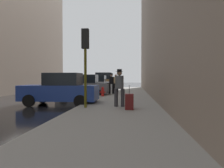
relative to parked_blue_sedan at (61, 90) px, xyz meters
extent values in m
plane|color=black|center=(-2.65, 0.93, -0.85)|extent=(120.00, 120.00, 0.00)
cube|color=gray|center=(3.35, 0.93, -0.77)|extent=(4.00, 40.00, 0.15)
cube|color=navy|center=(-0.05, 0.00, -0.16)|extent=(4.22, 1.89, 0.84)
cube|color=black|center=(0.15, 0.00, 0.59)|extent=(1.91, 1.58, 0.70)
cylinder|color=black|center=(-1.42, 0.90, -0.53)|extent=(0.64, 0.23, 0.64)
cylinder|color=black|center=(-1.40, -0.94, -0.53)|extent=(0.64, 0.23, 0.64)
cylinder|color=black|center=(1.31, 0.93, -0.53)|extent=(0.64, 0.23, 0.64)
cylinder|color=black|center=(1.33, -0.91, -0.53)|extent=(0.64, 0.23, 0.64)
cube|color=slate|center=(-0.05, 5.88, -0.16)|extent=(4.21, 1.87, 0.84)
cube|color=black|center=(0.15, 5.88, 0.59)|extent=(1.90, 1.58, 0.70)
cylinder|color=black|center=(-1.40, 6.82, -0.53)|extent=(0.64, 0.22, 0.64)
cylinder|color=black|center=(-1.42, 4.98, -0.53)|extent=(0.64, 0.22, 0.64)
cylinder|color=black|center=(1.33, 6.79, -0.53)|extent=(0.64, 0.22, 0.64)
cylinder|color=black|center=(1.31, 4.95, -0.53)|extent=(0.64, 0.22, 0.64)
cube|color=#B7BABF|center=(-0.05, 11.50, -0.16)|extent=(4.24, 1.93, 0.84)
cube|color=black|center=(0.15, 11.50, 0.59)|extent=(1.92, 1.60, 0.70)
cylinder|color=black|center=(-1.39, 12.45, -0.53)|extent=(0.64, 0.23, 0.64)
cylinder|color=black|center=(-1.43, 10.61, -0.53)|extent=(0.64, 0.23, 0.64)
cylinder|color=black|center=(1.34, 12.39, -0.53)|extent=(0.64, 0.23, 0.64)
cylinder|color=black|center=(1.30, 10.55, -0.53)|extent=(0.64, 0.23, 0.64)
cube|color=brown|center=(-0.05, 17.60, -0.03)|extent=(4.66, 2.00, 1.10)
cube|color=black|center=(0.15, 17.59, 0.95)|extent=(2.12, 1.64, 0.90)
cylinder|color=black|center=(-1.51, 18.57, -0.53)|extent=(0.65, 0.24, 0.64)
cylinder|color=black|center=(-1.57, 16.73, -0.53)|extent=(0.65, 0.24, 0.64)
cylinder|color=black|center=(1.48, 18.47, -0.53)|extent=(0.65, 0.24, 0.64)
cylinder|color=black|center=(1.41, 16.63, -0.53)|extent=(0.65, 0.24, 0.64)
cylinder|color=red|center=(1.80, 4.26, -0.42)|extent=(0.22, 0.22, 0.55)
sphere|color=red|center=(1.80, 4.26, -0.09)|extent=(0.20, 0.20, 0.20)
cylinder|color=red|center=(1.64, 4.26, -0.40)|extent=(0.10, 0.09, 0.09)
cylinder|color=red|center=(1.96, 4.26, -0.40)|extent=(0.10, 0.09, 0.09)
cylinder|color=#514C0F|center=(1.85, -2.03, 1.10)|extent=(0.12, 0.12, 3.60)
cube|color=black|center=(1.85, -2.03, 2.45)|extent=(0.32, 0.24, 0.90)
sphere|color=red|center=(1.85, -1.90, 2.73)|extent=(0.14, 0.14, 0.14)
sphere|color=yellow|center=(1.85, -1.90, 2.45)|extent=(0.14, 0.14, 0.14)
sphere|color=green|center=(1.85, -1.90, 2.17)|extent=(0.14, 0.14, 0.14)
cylinder|color=#333338|center=(3.55, -1.61, -0.27)|extent=(0.21, 0.21, 0.85)
cylinder|color=#333338|center=(3.23, -1.56, -0.27)|extent=(0.21, 0.21, 0.85)
cylinder|color=#4C5156|center=(3.39, -1.59, 0.46)|extent=(0.46, 0.46, 0.62)
sphere|color=#997051|center=(3.39, -1.59, 0.89)|extent=(0.24, 0.24, 0.24)
cylinder|color=black|center=(3.39, -1.59, 0.96)|extent=(0.34, 0.34, 0.02)
cylinder|color=black|center=(3.39, -1.59, 1.02)|extent=(0.23, 0.23, 0.11)
cylinder|color=black|center=(2.38, 6.73, -0.27)|extent=(0.21, 0.21, 0.85)
cylinder|color=black|center=(2.07, 6.66, -0.27)|extent=(0.21, 0.21, 0.85)
cylinder|color=black|center=(2.23, 6.69, 0.46)|extent=(0.48, 0.48, 0.62)
sphere|color=tan|center=(2.23, 6.69, 0.89)|extent=(0.24, 0.24, 0.24)
cylinder|color=black|center=(2.23, 6.69, 0.96)|extent=(0.34, 0.34, 0.02)
cylinder|color=black|center=(2.23, 6.69, 1.02)|extent=(0.23, 0.23, 0.11)
cylinder|color=black|center=(2.61, 8.75, -0.27)|extent=(0.21, 0.21, 0.85)
cylinder|color=black|center=(2.29, 8.81, -0.27)|extent=(0.21, 0.21, 0.85)
cylinder|color=tan|center=(2.45, 8.78, 0.46)|extent=(0.47, 0.47, 0.62)
sphere|color=tan|center=(2.45, 8.78, 0.89)|extent=(0.24, 0.24, 0.24)
cube|color=#591414|center=(3.87, -2.39, -0.36)|extent=(0.37, 0.56, 0.68)
cylinder|color=#333333|center=(3.87, -2.39, 0.16)|extent=(0.02, 0.02, 0.36)
camera|label=1|loc=(3.98, -11.88, 0.66)|focal=35.00mm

